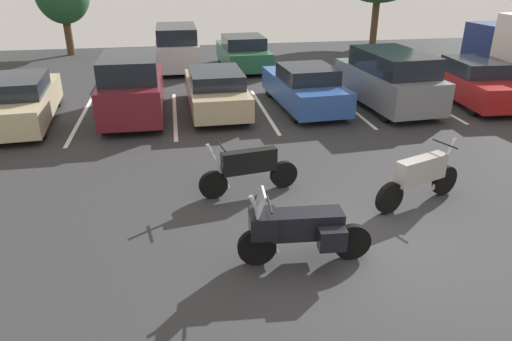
# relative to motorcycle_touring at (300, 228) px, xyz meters

# --- Properties ---
(ground) EXTENTS (44.00, 44.00, 0.10)m
(ground) POSITION_rel_motorcycle_touring_xyz_m (1.27, 0.33, -0.69)
(ground) COLOR #2D2D30
(motorcycle_touring) EXTENTS (2.27, 0.97, 1.36)m
(motorcycle_touring) POSITION_rel_motorcycle_touring_xyz_m (0.00, 0.00, 0.00)
(motorcycle_touring) COLOR black
(motorcycle_touring) RESTS_ON ground
(motorcycle_second) EXTENTS (2.23, 0.66, 1.26)m
(motorcycle_second) POSITION_rel_motorcycle_touring_xyz_m (-0.44, 2.70, -0.07)
(motorcycle_second) COLOR black
(motorcycle_second) RESTS_ON ground
(motorcycle_third) EXTENTS (2.18, 0.97, 1.31)m
(motorcycle_third) POSITION_rel_motorcycle_touring_xyz_m (2.98, 1.62, -0.03)
(motorcycle_third) COLOR black
(motorcycle_third) RESTS_ON ground
(parking_stripes) EXTENTS (21.06, 5.15, 0.01)m
(parking_stripes) POSITION_rel_motorcycle_touring_xyz_m (-0.48, 8.73, -0.64)
(parking_stripes) COLOR silver
(parking_stripes) RESTS_ON ground
(car_champagne) EXTENTS (2.29, 5.00, 1.49)m
(car_champagne) POSITION_rel_motorcycle_touring_xyz_m (-6.70, 8.64, 0.07)
(car_champagne) COLOR #C1B289
(car_champagne) RESTS_ON ground
(car_maroon) EXTENTS (1.85, 4.27, 2.02)m
(car_maroon) POSITION_rel_motorcycle_touring_xyz_m (-3.24, 8.62, 0.35)
(car_maroon) COLOR maroon
(car_maroon) RESTS_ON ground
(car_tan) EXTENTS (1.89, 4.60, 1.41)m
(car_tan) POSITION_rel_motorcycle_touring_xyz_m (-0.57, 8.93, 0.06)
(car_tan) COLOR tan
(car_tan) RESTS_ON ground
(car_blue) EXTENTS (2.11, 4.66, 1.46)m
(car_blue) POSITION_rel_motorcycle_touring_xyz_m (2.45, 8.84, 0.05)
(car_blue) COLOR #2D519E
(car_blue) RESTS_ON ground
(car_grey) EXTENTS (2.27, 4.78, 1.92)m
(car_grey) POSITION_rel_motorcycle_touring_xyz_m (5.30, 8.44, 0.32)
(car_grey) COLOR slate
(car_grey) RESTS_ON ground
(car_red) EXTENTS (2.05, 4.93, 1.51)m
(car_red) POSITION_rel_motorcycle_touring_xyz_m (8.55, 8.59, 0.08)
(car_red) COLOR maroon
(car_red) RESTS_ON ground
(car_far_silver) EXTENTS (1.86, 4.34, 1.99)m
(car_far_silver) POSITION_rel_motorcycle_touring_xyz_m (-1.71, 15.74, 0.35)
(car_far_silver) COLOR #B7B7BC
(car_far_silver) RESTS_ON ground
(car_far_green) EXTENTS (2.08, 4.44, 1.51)m
(car_far_green) POSITION_rel_motorcycle_touring_xyz_m (1.29, 15.40, 0.08)
(car_far_green) COLOR #235638
(car_far_green) RESTS_ON ground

